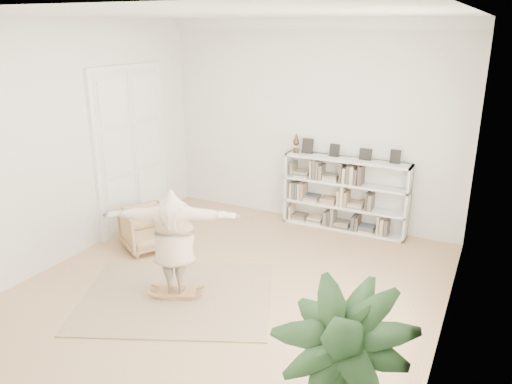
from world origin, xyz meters
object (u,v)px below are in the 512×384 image
(armchair, at_px, (147,228))
(person, at_px, (174,239))
(bookshelf, at_px, (345,195))
(rocker_board, at_px, (177,292))

(armchair, xyz_separation_m, person, (1.33, -1.08, 0.50))
(bookshelf, height_order, armchair, bookshelf)
(armchair, distance_m, person, 1.78)
(bookshelf, height_order, person, bookshelf)
(bookshelf, relative_size, armchair, 2.89)
(rocker_board, distance_m, person, 0.77)
(person, bearing_deg, bookshelf, -135.19)
(bookshelf, xyz_separation_m, person, (-1.28, -3.32, 0.21))
(armchair, xyz_separation_m, rocker_board, (1.33, -1.08, -0.28))
(bookshelf, height_order, rocker_board, bookshelf)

